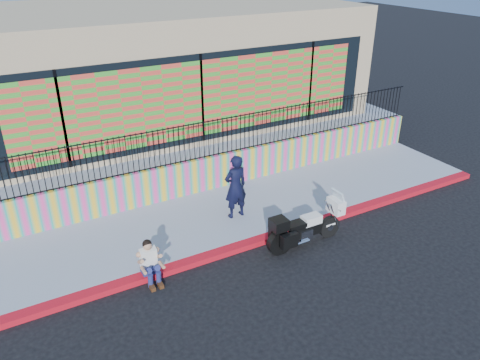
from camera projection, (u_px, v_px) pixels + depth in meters
ground at (270, 240)px, 12.68m from camera, size 90.00×90.00×0.00m
red_curb at (270, 237)px, 12.65m from camera, size 16.00×0.30×0.15m
sidewalk at (240, 210)px, 13.94m from camera, size 16.00×3.00×0.15m
mural_wall at (216, 171)px, 14.91m from camera, size 16.00×0.20×1.10m
metal_fence at (215, 138)px, 14.40m from camera, size 15.80×0.04×1.20m
elevated_platform at (160, 126)px, 18.94m from camera, size 16.00×10.00×1.25m
storefront_building at (157, 61)px, 17.59m from camera, size 14.00×8.06×4.00m
police_motorcycle at (304, 226)px, 12.20m from camera, size 2.22×0.73×1.38m
police_officer at (236, 187)px, 13.10m from camera, size 0.70×0.48×1.89m
seated_man at (151, 266)px, 10.90m from camera, size 0.54×0.71×1.06m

